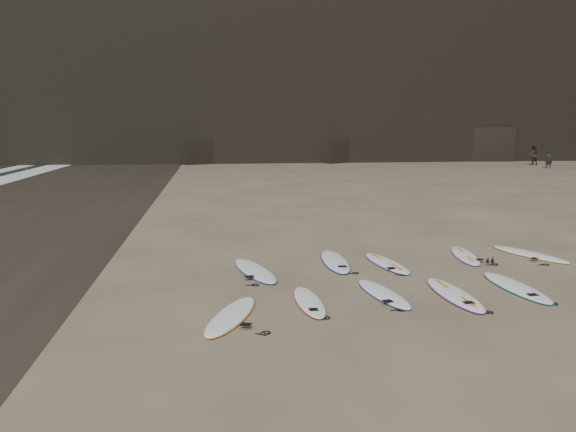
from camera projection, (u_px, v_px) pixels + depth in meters
name	position (u px, v px, depth m)	size (l,w,h in m)	color
ground	(394.00, 294.00, 12.78)	(240.00, 240.00, 0.00)	#897559
surfboard_0	(231.00, 315.00, 11.24)	(0.61, 2.53, 0.09)	white
surfboard_1	(309.00, 301.00, 12.13)	(0.54, 2.24, 0.08)	white
surfboard_2	(383.00, 293.00, 12.71)	(0.58, 2.40, 0.09)	white
surfboard_3	(454.00, 294.00, 12.65)	(0.64, 2.68, 0.10)	white
surfboard_4	(516.00, 287.00, 13.21)	(0.64, 2.69, 0.10)	white
surfboard_5	(255.00, 270.00, 14.71)	(0.66, 2.76, 0.10)	white
surfboard_6	(335.00, 261.00, 15.69)	(0.65, 2.71, 0.10)	white
surfboard_7	(387.00, 263.00, 15.50)	(0.60, 2.51, 0.09)	white
surfboard_8	(465.00, 255.00, 16.39)	(0.58, 2.41, 0.09)	white
surfboard_9	(529.00, 254.00, 16.59)	(0.63, 2.62, 0.09)	white
person_a	(549.00, 159.00, 49.80)	(0.59, 0.39, 1.62)	black
person_b	(533.00, 155.00, 53.99)	(0.93, 0.72, 1.91)	black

